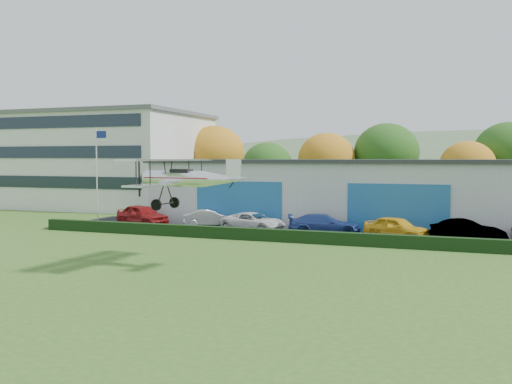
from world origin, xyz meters
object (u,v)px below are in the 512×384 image
(hangar, at_px, (404,192))
(car_2, at_px, (253,222))
(car_0, at_px, (142,215))
(car_4, at_px, (397,228))
(flagpole, at_px, (98,165))
(car_1, at_px, (210,218))
(car_3, at_px, (324,224))
(car_5, at_px, (468,231))
(office_block, at_px, (107,160))
(biplane, at_px, (183,177))

(hangar, relative_size, car_2, 8.32)
(car_0, xyz_separation_m, car_4, (19.83, -0.77, -0.08))
(flagpole, bearing_deg, car_1, -1.96)
(flagpole, height_order, car_3, flagpole)
(car_1, bearing_deg, car_3, -122.76)
(car_5, bearing_deg, car_0, 78.48)
(office_block, bearing_deg, car_0, -47.46)
(office_block, distance_m, car_4, 36.82)
(car_4, height_order, biplane, biplane)
(flagpole, height_order, car_2, flagpole)
(biplane, bearing_deg, hangar, 73.03)
(office_block, height_order, biplane, office_block)
(flagpole, xyz_separation_m, car_4, (25.07, -2.33, -3.99))
(car_4, bearing_deg, hangar, 24.77)
(car_3, bearing_deg, flagpole, 68.56)
(office_block, xyz_separation_m, car_4, (33.19, -15.33, -4.42))
(car_1, height_order, car_3, car_3)
(car_2, relative_size, biplane, 0.73)
(car_0, xyz_separation_m, car_3, (14.85, -0.50, -0.10))
(car_0, height_order, car_3, car_0)
(car_0, distance_m, biplane, 17.92)
(car_2, distance_m, car_4, 10.30)
(flagpole, distance_m, car_2, 15.44)
(car_3, relative_size, car_4, 1.15)
(car_2, height_order, biplane, biplane)
(car_3, relative_size, biplane, 0.75)
(flagpole, height_order, biplane, flagpole)
(car_1, distance_m, car_5, 19.00)
(car_3, height_order, car_4, car_4)
(biplane, bearing_deg, car_1, 115.41)
(office_block, distance_m, flagpole, 15.33)
(office_block, relative_size, car_3, 4.11)
(hangar, relative_size, office_block, 1.97)
(hangar, relative_size, car_4, 9.30)
(car_1, xyz_separation_m, car_2, (4.20, -1.48, 0.01))
(hangar, distance_m, car_4, 8.52)
(car_1, bearing_deg, car_0, 80.00)
(flagpole, bearing_deg, car_3, -5.86)
(flagpole, relative_size, car_2, 1.64)
(car_1, bearing_deg, biplane, 177.27)
(office_block, relative_size, car_5, 4.58)
(car_2, xyz_separation_m, biplane, (1.25, -13.57, 3.75))
(flagpole, bearing_deg, car_5, -4.99)
(flagpole, xyz_separation_m, car_5, (29.46, -2.57, -3.99))
(office_block, bearing_deg, car_5, -22.51)
(biplane, bearing_deg, car_4, 60.85)
(car_2, relative_size, car_5, 1.08)
(office_block, distance_m, car_2, 27.65)
(car_1, bearing_deg, flagpole, 65.41)
(car_4, bearing_deg, car_2, 110.71)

